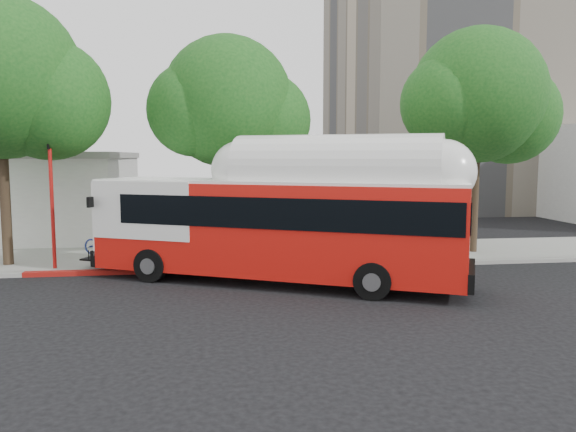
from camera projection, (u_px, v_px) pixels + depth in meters
The scene contains 9 objects.
ground at pixel (271, 297), 16.23m from camera, with size 120.00×120.00×0.00m, color black.
sidewalk at pixel (253, 255), 22.62m from camera, with size 60.00×5.00×0.15m, color gray.
curb_strip at pixel (259, 268), 20.06m from camera, with size 60.00×0.30×0.15m, color gray.
red_curb_segment at pixel (174, 270), 19.65m from camera, with size 10.00×0.32×0.16m, color maroon.
street_tree_left at pixel (14, 84), 19.83m from camera, with size 6.67×5.80×9.74m.
street_tree_mid at pixel (238, 108), 21.48m from camera, with size 5.75×5.00×8.62m.
street_tree_right at pixel (487, 101), 22.62m from camera, with size 6.21×5.40×9.18m.
transit_bus at pixel (278, 228), 17.89m from camera, with size 12.45×7.64×3.78m.
signal_pole at pixel (52, 206), 19.43m from camera, with size 0.13×0.43×4.56m.
Camera 1 is at (-1.69, -15.80, 4.07)m, focal length 35.00 mm.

